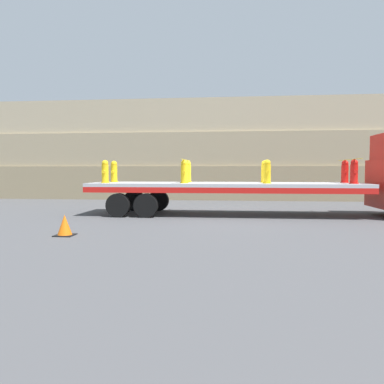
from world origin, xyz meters
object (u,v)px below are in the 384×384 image
(fire_hydrant_yellow_near_2, at_px, (267,172))
(fire_hydrant_red_far_3, at_px, (345,172))
(fire_hydrant_yellow_far_0, at_px, (114,172))
(fire_hydrant_yellow_far_2, at_px, (265,172))
(traffic_cone, at_px, (65,225))
(fire_hydrant_red_near_3, at_px, (354,172))
(fire_hydrant_yellow_near_1, at_px, (184,172))
(flatbed_trailer, at_px, (208,189))
(fire_hydrant_yellow_near_0, at_px, (105,172))
(fire_hydrant_yellow_far_1, at_px, (188,172))

(fire_hydrant_yellow_near_2, bearing_deg, fire_hydrant_red_far_3, 19.66)
(fire_hydrant_yellow_far_0, relative_size, fire_hydrant_yellow_far_2, 1.00)
(fire_hydrant_yellow_far_2, bearing_deg, traffic_cone, -134.79)
(fire_hydrant_yellow_near_2, relative_size, fire_hydrant_red_near_3, 1.00)
(fire_hydrant_yellow_near_1, bearing_deg, flatbed_trailer, 32.95)
(flatbed_trailer, height_order, fire_hydrant_red_near_3, fire_hydrant_red_near_3)
(fire_hydrant_yellow_near_0, relative_size, fire_hydrant_yellow_far_0, 1.00)
(fire_hydrant_yellow_far_2, height_order, fire_hydrant_red_far_3, same)
(fire_hydrant_red_near_3, bearing_deg, fire_hydrant_red_far_3, 90.00)
(fire_hydrant_yellow_near_1, distance_m, fire_hydrant_yellow_far_2, 3.19)
(flatbed_trailer, relative_size, fire_hydrant_yellow_far_2, 11.90)
(fire_hydrant_yellow_far_0, height_order, traffic_cone, fire_hydrant_yellow_far_0)
(fire_hydrant_yellow_near_2, bearing_deg, fire_hydrant_yellow_far_0, 169.87)
(fire_hydrant_red_near_3, height_order, fire_hydrant_red_far_3, same)
(flatbed_trailer, distance_m, fire_hydrant_yellow_far_0, 3.92)
(fire_hydrant_yellow_far_0, height_order, fire_hydrant_red_far_3, same)
(flatbed_trailer, bearing_deg, fire_hydrant_yellow_near_0, -172.03)
(fire_hydrant_yellow_far_1, bearing_deg, fire_hydrant_yellow_near_2, -19.66)
(fire_hydrant_yellow_near_2, height_order, fire_hydrant_red_far_3, same)
(fire_hydrant_yellow_far_2, bearing_deg, fire_hydrant_yellow_far_0, 180.00)
(fire_hydrant_yellow_near_0, bearing_deg, fire_hydrant_yellow_far_2, 10.13)
(flatbed_trailer, height_order, fire_hydrant_yellow_far_0, fire_hydrant_yellow_far_0)
(flatbed_trailer, xyz_separation_m, fire_hydrant_red_near_3, (5.17, -0.54, 0.64))
(fire_hydrant_yellow_near_2, distance_m, fire_hydrant_red_far_3, 3.19)
(fire_hydrant_yellow_near_1, bearing_deg, fire_hydrant_yellow_far_2, 19.66)
(flatbed_trailer, relative_size, fire_hydrant_red_far_3, 11.90)
(traffic_cone, bearing_deg, fire_hydrant_yellow_far_2, 45.21)
(fire_hydrant_yellow_near_0, relative_size, fire_hydrant_red_far_3, 1.00)
(flatbed_trailer, xyz_separation_m, fire_hydrant_yellow_far_2, (2.17, 0.54, 0.64))
(fire_hydrant_yellow_near_0, height_order, fire_hydrant_red_far_3, same)
(fire_hydrant_yellow_near_1, relative_size, fire_hydrant_red_far_3, 1.00)
(fire_hydrant_yellow_far_1, bearing_deg, fire_hydrant_yellow_near_0, -160.34)
(fire_hydrant_yellow_far_1, bearing_deg, fire_hydrant_red_far_3, 0.00)
(flatbed_trailer, relative_size, fire_hydrant_yellow_near_0, 11.90)
(fire_hydrant_yellow_near_0, bearing_deg, traffic_cone, -84.01)
(fire_hydrant_yellow_near_0, bearing_deg, fire_hydrant_red_near_3, 0.00)
(flatbed_trailer, xyz_separation_m, fire_hydrant_yellow_far_1, (-0.83, 0.54, 0.64))
(fire_hydrant_yellow_far_2, bearing_deg, fire_hydrant_red_far_3, 0.00)
(flatbed_trailer, distance_m, fire_hydrant_red_far_3, 5.24)
(fire_hydrant_yellow_far_1, relative_size, traffic_cone, 1.58)
(fire_hydrant_yellow_near_0, relative_size, fire_hydrant_yellow_near_2, 1.00)
(fire_hydrant_yellow_near_1, height_order, fire_hydrant_yellow_near_2, same)
(fire_hydrant_yellow_far_2, bearing_deg, fire_hydrant_yellow_near_1, -160.34)
(fire_hydrant_yellow_near_1, bearing_deg, fire_hydrant_red_near_3, 0.00)
(flatbed_trailer, bearing_deg, fire_hydrant_red_near_3, -5.92)
(fire_hydrant_yellow_near_1, distance_m, traffic_cone, 5.34)
(fire_hydrant_yellow_far_2, bearing_deg, fire_hydrant_red_near_3, -19.66)
(fire_hydrant_yellow_near_0, xyz_separation_m, fire_hydrant_yellow_far_1, (3.00, 1.07, 0.00))
(fire_hydrant_yellow_near_0, xyz_separation_m, fire_hydrant_yellow_far_0, (0.00, 1.07, 0.00))
(fire_hydrant_red_near_3, bearing_deg, fire_hydrant_yellow_near_2, 180.00)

